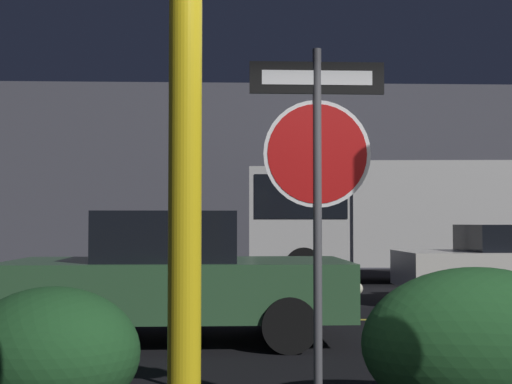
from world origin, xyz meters
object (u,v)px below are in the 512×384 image
object	(u,v)px
hedge_bush_1	(52,354)
hedge_bush_2	(477,344)
passing_car_2	(177,277)
yellow_pole_left	(185,142)
stop_sign	(317,161)
delivery_truck	(371,214)

from	to	relation	value
hedge_bush_1	hedge_bush_2	bearing A→B (deg)	-1.94
passing_car_2	hedge_bush_1	bearing A→B (deg)	-10.85
yellow_pole_left	passing_car_2	bearing A→B (deg)	94.65
stop_sign	delivery_truck	world-z (taller)	delivery_truck
hedge_bush_2	delivery_truck	world-z (taller)	delivery_truck
hedge_bush_1	hedge_bush_2	xyz separation A→B (m)	(2.99, -0.10, 0.07)
delivery_truck	hedge_bush_1	bearing A→B (deg)	161.81
stop_sign	passing_car_2	bearing A→B (deg)	107.91
stop_sign	yellow_pole_left	distance (m)	2.02
hedge_bush_2	passing_car_2	distance (m)	4.25
yellow_pole_left	hedge_bush_2	world-z (taller)	yellow_pole_left
passing_car_2	delivery_truck	world-z (taller)	delivery_truck
yellow_pole_left	delivery_truck	xyz separation A→B (m)	(3.52, 13.77, -0.14)
passing_car_2	stop_sign	bearing A→B (deg)	17.89
yellow_pole_left	delivery_truck	bearing A→B (deg)	75.67
hedge_bush_2	yellow_pole_left	bearing A→B (deg)	-133.70
stop_sign	delivery_truck	distance (m)	12.22
hedge_bush_1	passing_car_2	world-z (taller)	passing_car_2
stop_sign	hedge_bush_1	xyz separation A→B (m)	(-1.84, 0.26, -1.34)
stop_sign	yellow_pole_left	bearing A→B (deg)	-113.45
hedge_bush_2	hedge_bush_1	bearing A→B (deg)	178.06
hedge_bush_2	stop_sign	bearing A→B (deg)	-172.04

